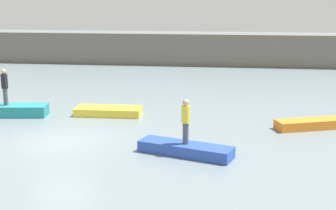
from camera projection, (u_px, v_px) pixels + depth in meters
ground_plane at (61, 142)px, 19.41m from camera, size 120.00×120.00×0.00m
embankment_wall at (150, 49)px, 40.47m from camera, size 80.00×1.20×2.65m
rowboat_teal at (7, 110)px, 23.55m from camera, size 4.06×1.62×0.55m
rowboat_yellow at (109, 111)px, 23.75m from camera, size 3.29×1.38×0.39m
rowboat_blue at (185, 149)px, 17.83m from camera, size 3.71×2.02×0.43m
rowboat_orange at (319, 123)px, 21.42m from camera, size 4.04×2.21×0.42m
person_yellow_shirt at (186, 119)px, 17.57m from camera, size 0.32×0.32×1.70m
person_dark_shirt at (5, 85)px, 23.26m from camera, size 0.32×0.32×1.80m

